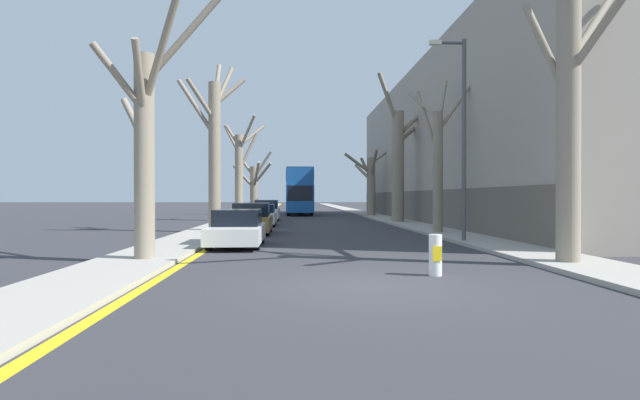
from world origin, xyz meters
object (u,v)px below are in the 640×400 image
street_tree_left_0 (147,138)px  street_tree_right_1 (438,158)px  street_tree_right_0 (571,100)px  traffic_bollard (435,255)px  double_decker_bus (299,189)px  street_tree_right_3 (370,182)px  street_tree_left_1 (214,146)px  street_tree_left_3 (254,185)px  street_tree_right_2 (399,160)px  parked_car_1 (252,219)px  parked_car_3 (266,211)px  parked_car_0 (237,229)px  street_tree_left_2 (240,170)px  lamp_post (461,129)px  parked_car_2 (261,215)px

street_tree_left_0 → street_tree_right_1: size_ratio=0.96×
street_tree_right_0 → traffic_bollard: size_ratio=9.58×
street_tree_left_0 → traffic_bollard: bearing=-19.8°
double_decker_bus → street_tree_right_3: bearing=-42.3°
street_tree_left_1 → street_tree_left_3: street_tree_left_1 is taller
street_tree_right_2 → parked_car_1: size_ratio=2.36×
street_tree_left_0 → street_tree_right_0: street_tree_right_0 is taller
street_tree_right_3 → parked_car_3: street_tree_right_3 is taller
street_tree_right_1 → parked_car_1: street_tree_right_1 is taller
street_tree_left_1 → traffic_bollard: 16.11m
parked_car_0 → street_tree_left_2: bearing=95.8°
street_tree_right_1 → parked_car_3: 16.59m
parked_car_0 → parked_car_1: size_ratio=1.01×
street_tree_left_0 → parked_car_0: size_ratio=1.81×
street_tree_right_1 → lamp_post: street_tree_right_1 is taller
street_tree_right_1 → parked_car_3: bearing=122.4°
parked_car_1 → lamp_post: 10.49m
street_tree_left_1 → street_tree_right_0: (10.89, -12.65, -0.08)m
street_tree_left_2 → street_tree_right_1: 17.16m
parked_car_2 → street_tree_left_1: bearing=-109.5°
street_tree_right_0 → street_tree_right_1: (-0.20, 10.83, -0.62)m
street_tree_right_0 → street_tree_left_1: bearing=130.7°
street_tree_right_2 → double_decker_bus: 18.08m
double_decker_bus → parked_car_3: size_ratio=2.69×
street_tree_left_3 → parked_car_2: street_tree_left_3 is taller
street_tree_left_1 → street_tree_left_0: bearing=-89.9°
street_tree_left_2 → street_tree_right_1: size_ratio=0.96×
street_tree_right_2 → parked_car_0: (-8.93, -14.81, -3.57)m
street_tree_right_0 → street_tree_left_2: bearing=114.2°
street_tree_right_0 → parked_car_0: size_ratio=2.10×
lamp_post → street_tree_left_0: bearing=-154.1°
street_tree_right_0 → parked_car_1: (-8.97, 11.49, -3.50)m
street_tree_left_1 → street_tree_right_0: 16.70m
street_tree_left_0 → street_tree_right_1: 14.38m
double_decker_bus → parked_car_0: double_decker_bus is taller
street_tree_right_3 → parked_car_0: bearing=-108.7°
street_tree_left_1 → parked_car_2: street_tree_left_1 is taller
lamp_post → street_tree_right_1: bearing=83.8°
street_tree_right_0 → parked_car_2: bearing=116.4°
parked_car_1 → street_tree_right_0: bearing=-52.0°
street_tree_right_1 → parked_car_0: 10.67m
street_tree_left_2 → street_tree_right_0: (10.89, -24.26, 0.46)m
double_decker_bus → street_tree_left_2: bearing=-109.2°
street_tree_left_0 → street_tree_right_2: 21.99m
street_tree_right_0 → street_tree_right_2: size_ratio=0.90×
street_tree_right_2 → street_tree_right_3: 11.24m
parked_car_2 → street_tree_right_1: bearing=-39.6°
street_tree_right_2 → parked_car_3: bearing=154.3°
double_decker_bus → parked_car_0: bearing=-94.6°
parked_car_0 → lamp_post: (8.26, 0.61, 3.66)m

